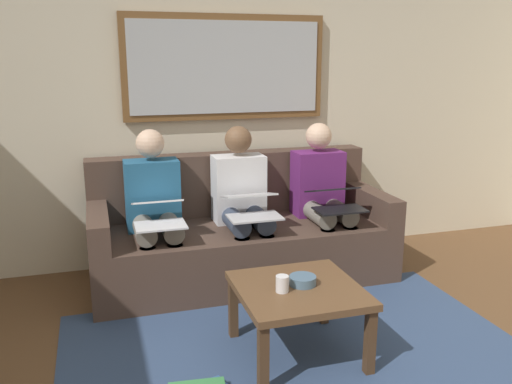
% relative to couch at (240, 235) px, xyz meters
% --- Properties ---
extents(wall_rear, '(6.00, 0.12, 2.60)m').
position_rel_couch_xyz_m(wall_rear, '(0.00, -0.48, 0.99)').
color(wall_rear, beige).
rests_on(wall_rear, ground_plane).
extents(area_rug, '(2.60, 1.80, 0.01)m').
position_rel_couch_xyz_m(area_rug, '(0.00, 1.27, -0.31)').
color(area_rug, '#33476B').
rests_on(area_rug, ground_plane).
extents(couch, '(2.20, 0.90, 0.90)m').
position_rel_couch_xyz_m(couch, '(0.00, 0.00, 0.00)').
color(couch, '#4C382D').
rests_on(couch, ground_plane).
extents(framed_mirror, '(1.59, 0.05, 0.80)m').
position_rel_couch_xyz_m(framed_mirror, '(0.00, -0.39, 1.24)').
color(framed_mirror, brown).
extents(coffee_table, '(0.67, 0.67, 0.41)m').
position_rel_couch_xyz_m(coffee_table, '(0.00, 1.22, 0.04)').
color(coffee_table, brown).
rests_on(coffee_table, ground_plane).
extents(cup, '(0.07, 0.07, 0.09)m').
position_rel_couch_xyz_m(cup, '(0.11, 1.25, 0.14)').
color(cup, silver).
rests_on(cup, coffee_table).
extents(bowl, '(0.15, 0.15, 0.05)m').
position_rel_couch_xyz_m(bowl, '(-0.03, 1.20, 0.12)').
color(bowl, slate).
rests_on(bowl, coffee_table).
extents(person_left, '(0.38, 0.58, 1.14)m').
position_rel_couch_xyz_m(person_left, '(-0.64, 0.07, 0.30)').
color(person_left, '#66236B').
rests_on(person_left, couch).
extents(laptop_black, '(0.36, 0.36, 0.15)m').
position_rel_couch_xyz_m(laptop_black, '(-0.64, 0.31, 0.32)').
color(laptop_black, black).
extents(person_middle, '(0.38, 0.58, 1.14)m').
position_rel_couch_xyz_m(person_middle, '(0.00, 0.07, 0.30)').
color(person_middle, silver).
rests_on(person_middle, couch).
extents(laptop_silver, '(0.36, 0.37, 0.15)m').
position_rel_couch_xyz_m(laptop_silver, '(0.00, 0.31, 0.32)').
color(laptop_silver, silver).
extents(person_right, '(0.38, 0.58, 1.14)m').
position_rel_couch_xyz_m(person_right, '(0.64, 0.07, 0.30)').
color(person_right, '#235B84').
rests_on(person_right, couch).
extents(laptop_white, '(0.33, 0.38, 0.16)m').
position_rel_couch_xyz_m(laptop_white, '(0.64, 0.31, 0.32)').
color(laptop_white, white).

